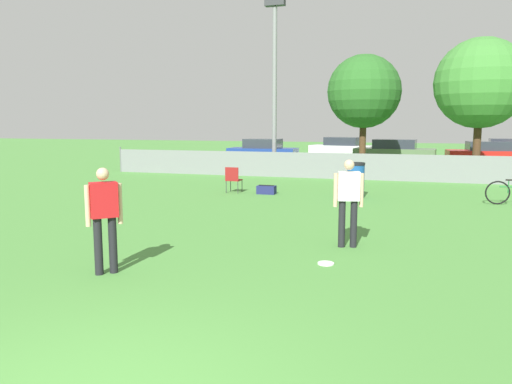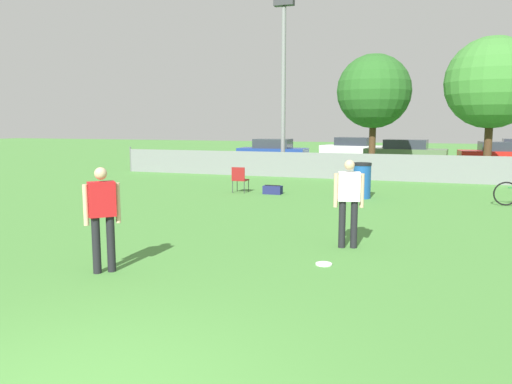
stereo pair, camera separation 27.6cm
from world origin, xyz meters
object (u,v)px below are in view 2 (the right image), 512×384
Objects in this scene: frisbee_disc at (324,264)px; gear_bag_sideline at (273,190)px; tree_near_pole at (374,92)px; parked_car_olive at (405,152)px; player_receiver_white at (349,197)px; trash_bin at (362,180)px; player_thrower_red at (102,212)px; folding_chair_sideline at (240,178)px; parked_car_white at (354,149)px; parked_car_blue at (273,152)px; light_pole at (284,72)px; tree_far_right at (492,83)px; parked_car_red at (502,154)px.

frisbee_disc is 0.46× the size of gear_bag_sideline.
tree_near_pole reaches higher than parked_car_olive.
player_receiver_white is 1.49× the size of trash_bin.
folding_chair_sideline is (-1.31, 9.28, -0.47)m from player_thrower_red.
trash_bin is 0.24× the size of parked_car_olive.
tree_near_pole reaches higher than player_receiver_white.
player_thrower_red is 26.50m from parked_car_white.
parked_car_olive is (0.61, 13.98, 0.14)m from trash_bin.
tree_near_pole is 7.69m from parked_car_blue.
light_pole is 8.76m from tree_far_right.
parked_car_red is at bearing 76.67° from frisbee_disc.
player_receiver_white is at bearing -104.96° from tree_far_right.
trash_bin is at bearing -62.34° from parked_car_blue.
tree_near_pole is at bearing 80.31° from player_receiver_white.
tree_near_pole reaches higher than parked_car_blue.
player_receiver_white is at bearing -4.54° from player_thrower_red.
parked_car_white is 8.89m from parked_car_red.
light_pole reaches higher than trash_bin.
parked_car_olive is (0.20, 21.79, 0.69)m from frisbee_disc.
tree_far_right reaches higher than player_receiver_white.
frisbee_disc is 0.32× the size of folding_chair_sideline.
player_receiver_white is 6.55m from trash_bin.
frisbee_disc is at bearing -71.60° from parked_car_blue.
tree_far_right is 6.69× the size of folding_chair_sideline.
folding_chair_sideline is at bearing -129.22° from parked_car_red.
parked_car_blue reaches higher than frisbee_disc.
light_pole is 16.26m from player_thrower_red.
player_thrower_red is at bearing 98.11° from folding_chair_sideline.
tree_far_right is 8.96m from trash_bin.
parked_car_olive is (3.41, -3.13, -0.00)m from parked_car_white.
tree_far_right is 1.29× the size of parked_car_red.
light_pole is 1.72× the size of parked_car_red.
parked_car_white is (1.31, 17.21, 0.20)m from folding_chair_sideline.
player_receiver_white is 0.37× the size of parked_car_red.
tree_far_right reaches higher than folding_chair_sideline.
player_thrower_red reaches higher than parked_car_blue.
tree_near_pole reaches higher than trash_bin.
light_pole is 6.96× the size of trash_bin.
parked_car_olive is at bearing 75.69° from tree_near_pole.
player_receiver_white is at bearing -85.17° from tree_near_pole.
light_pole reaches higher than player_receiver_white.
tree_near_pole reaches higher than gear_bag_sideline.
tree_far_right reaches higher than parked_car_red.
player_receiver_white is 0.42× the size of parked_car_blue.
gear_bag_sideline is 17.16m from parked_car_white.
player_thrower_red is 9.38m from gear_bag_sideline.
parked_car_white reaches higher than trash_bin.
parked_car_olive is at bearing 75.44° from player_receiver_white.
frisbee_disc is at bearing -112.70° from player_receiver_white.
tree_far_right is at bearing -26.43° from parked_car_blue.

